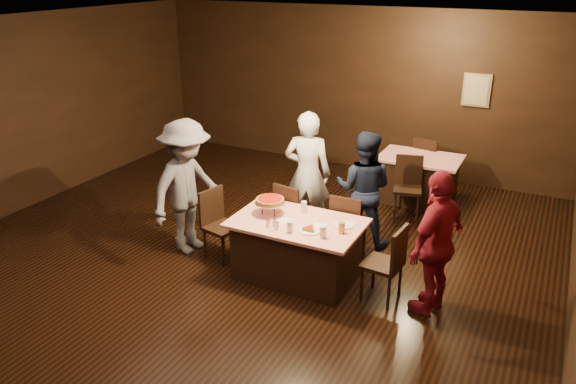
# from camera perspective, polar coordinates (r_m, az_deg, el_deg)

# --- Properties ---
(room) EXTENTS (10.00, 10.04, 3.02)m
(room) POSITION_cam_1_polar(r_m,az_deg,el_deg) (6.26, -9.19, 7.57)
(room) COLOR black
(room) RESTS_ON ground
(main_table) EXTENTS (1.60, 1.00, 0.77)m
(main_table) POSITION_cam_1_polar(r_m,az_deg,el_deg) (7.03, 0.91, -5.86)
(main_table) COLOR red
(main_table) RESTS_ON ground
(back_table) EXTENTS (1.30, 0.90, 0.77)m
(back_table) POSITION_cam_1_polar(r_m,az_deg,el_deg) (9.52, 13.12, 1.29)
(back_table) COLOR #B5150C
(back_table) RESTS_ON ground
(chair_far_left) EXTENTS (0.50, 0.50, 0.95)m
(chair_far_left) POSITION_cam_1_polar(r_m,az_deg,el_deg) (7.75, 0.67, -2.31)
(chair_far_left) COLOR black
(chair_far_left) RESTS_ON ground
(chair_far_right) EXTENTS (0.43, 0.43, 0.95)m
(chair_far_right) POSITION_cam_1_polar(r_m,az_deg,el_deg) (7.47, 6.20, -3.44)
(chair_far_right) COLOR black
(chair_far_right) RESTS_ON ground
(chair_end_left) EXTENTS (0.50, 0.50, 0.95)m
(chair_end_left) POSITION_cam_1_polar(r_m,az_deg,el_deg) (7.48, -6.71, -3.43)
(chair_end_left) COLOR black
(chair_end_left) RESTS_ON ground
(chair_end_right) EXTENTS (0.46, 0.46, 0.95)m
(chair_end_right) POSITION_cam_1_polar(r_m,az_deg,el_deg) (6.64, 9.56, -7.10)
(chair_end_right) COLOR black
(chair_end_right) RESTS_ON ground
(chair_back_near) EXTENTS (0.51, 0.51, 0.95)m
(chair_back_near) POSITION_cam_1_polar(r_m,az_deg,el_deg) (8.85, 12.05, 0.40)
(chair_back_near) COLOR black
(chair_back_near) RESTS_ON ground
(chair_back_far) EXTENTS (0.49, 0.49, 0.95)m
(chair_back_far) POSITION_cam_1_polar(r_m,az_deg,el_deg) (10.04, 14.02, 2.86)
(chair_back_far) COLOR black
(chair_back_far) RESTS_ON ground
(diner_white_jacket) EXTENTS (0.75, 0.59, 1.83)m
(diner_white_jacket) POSITION_cam_1_polar(r_m,az_deg,el_deg) (7.99, 2.00, 1.86)
(diner_white_jacket) COLOR silver
(diner_white_jacket) RESTS_ON ground
(diner_navy_hoodie) EXTENTS (0.87, 0.72, 1.64)m
(diner_navy_hoodie) POSITION_cam_1_polar(r_m,az_deg,el_deg) (7.77, 7.69, 0.33)
(diner_navy_hoodie) COLOR black
(diner_navy_hoodie) RESTS_ON ground
(diner_grey_knit) EXTENTS (0.86, 1.29, 1.85)m
(diner_grey_knit) POSITION_cam_1_polar(r_m,az_deg,el_deg) (7.59, -10.23, 0.49)
(diner_grey_knit) COLOR slate
(diner_grey_knit) RESTS_ON ground
(diner_red_shirt) EXTENTS (0.69, 1.07, 1.69)m
(diner_red_shirt) POSITION_cam_1_polar(r_m,az_deg,el_deg) (6.39, 14.87, -5.05)
(diner_red_shirt) COLOR maroon
(diner_red_shirt) RESTS_ON ground
(pizza_stand) EXTENTS (0.38, 0.38, 0.22)m
(pizza_stand) POSITION_cam_1_polar(r_m,az_deg,el_deg) (6.99, -1.83, -0.89)
(pizza_stand) COLOR black
(pizza_stand) RESTS_ON main_table
(plate_with_slice) EXTENTS (0.25, 0.25, 0.06)m
(plate_with_slice) POSITION_cam_1_polar(r_m,az_deg,el_deg) (6.60, 2.21, -3.83)
(plate_with_slice) COLOR white
(plate_with_slice) RESTS_ON main_table
(plate_empty) EXTENTS (0.25, 0.25, 0.01)m
(plate_empty) POSITION_cam_1_polar(r_m,az_deg,el_deg) (6.78, 5.68, -3.35)
(plate_empty) COLOR white
(plate_empty) RESTS_ON main_table
(glass_front_left) EXTENTS (0.08, 0.08, 0.14)m
(glass_front_left) POSITION_cam_1_polar(r_m,az_deg,el_deg) (6.56, 0.19, -3.55)
(glass_front_left) COLOR silver
(glass_front_left) RESTS_ON main_table
(glass_front_right) EXTENTS (0.08, 0.08, 0.14)m
(glass_front_right) POSITION_cam_1_polar(r_m,az_deg,el_deg) (6.45, 3.58, -4.06)
(glass_front_right) COLOR silver
(glass_front_right) RESTS_ON main_table
(glass_amber) EXTENTS (0.08, 0.08, 0.14)m
(glass_amber) POSITION_cam_1_polar(r_m,az_deg,el_deg) (6.57, 5.47, -3.62)
(glass_amber) COLOR #BF7F26
(glass_amber) RESTS_ON main_table
(glass_back) EXTENTS (0.08, 0.08, 0.14)m
(glass_back) POSITION_cam_1_polar(r_m,az_deg,el_deg) (7.09, 1.63, -1.51)
(glass_back) COLOR silver
(glass_back) RESTS_ON main_table
(condiments) EXTENTS (0.17, 0.10, 0.09)m
(condiments) POSITION_cam_1_polar(r_m,az_deg,el_deg) (6.68, -1.52, -3.27)
(condiments) COLOR silver
(condiments) RESTS_ON main_table
(napkin_center) EXTENTS (0.19, 0.19, 0.01)m
(napkin_center) POSITION_cam_1_polar(r_m,az_deg,el_deg) (6.74, 3.24, -3.48)
(napkin_center) COLOR white
(napkin_center) RESTS_ON main_table
(napkin_left) EXTENTS (0.21, 0.21, 0.01)m
(napkin_left) POSITION_cam_1_polar(r_m,az_deg,el_deg) (6.87, -0.38, -2.92)
(napkin_left) COLOR white
(napkin_left) RESTS_ON main_table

